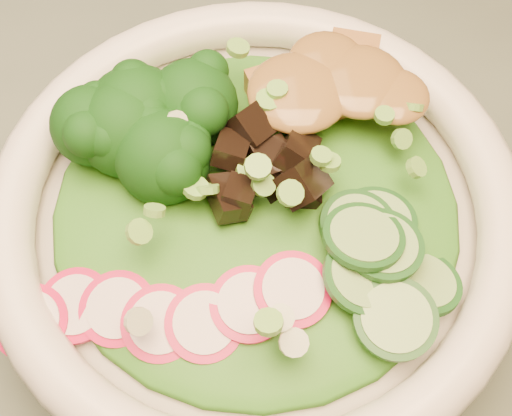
{
  "coord_description": "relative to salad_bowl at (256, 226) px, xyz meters",
  "views": [
    {
      "loc": [
        0.18,
        -0.1,
        1.17
      ],
      "look_at": [
        0.19,
        0.1,
        0.82
      ],
      "focal_mm": 50.0,
      "sensor_mm": 36.0,
      "label": 1
    }
  ],
  "objects": [
    {
      "name": "salad_bowl",
      "position": [
        0.0,
        0.0,
        0.0
      ],
      "size": [
        0.31,
        0.31,
        0.08
      ],
      "rotation": [
        0.0,
        0.0,
        -0.29
      ],
      "color": "silver",
      "rests_on": "dining_table"
    },
    {
      "name": "lettuce_bed",
      "position": [
        0.0,
        0.0,
        0.02
      ],
      "size": [
        0.23,
        0.23,
        0.03
      ],
      "primitive_type": "ellipsoid",
      "color": "#1C5D13",
      "rests_on": "salad_bowl"
    },
    {
      "name": "broccoli_florets",
      "position": [
        -0.06,
        0.04,
        0.04
      ],
      "size": [
        0.11,
        0.1,
        0.05
      ],
      "primitive_type": null,
      "rotation": [
        0.0,
        0.0,
        -0.29
      ],
      "color": "black",
      "rests_on": "salad_bowl"
    },
    {
      "name": "radish_slices",
      "position": [
        -0.04,
        -0.06,
        0.03
      ],
      "size": [
        0.13,
        0.08,
        0.02
      ],
      "primitive_type": null,
      "rotation": [
        0.0,
        0.0,
        -0.29
      ],
      "color": "#B70E3B",
      "rests_on": "salad_bowl"
    },
    {
      "name": "cucumber_slices",
      "position": [
        0.06,
        -0.04,
        0.04
      ],
      "size": [
        0.1,
        0.1,
        0.04
      ],
      "primitive_type": null,
      "rotation": [
        0.0,
        0.0,
        -0.29
      ],
      "color": "#80A95E",
      "rests_on": "salad_bowl"
    },
    {
      "name": "mushroom_heap",
      "position": [
        0.01,
        0.01,
        0.04
      ],
      "size": [
        0.1,
        0.1,
        0.05
      ],
      "primitive_type": null,
      "rotation": [
        0.0,
        0.0,
        -0.29
      ],
      "color": "black",
      "rests_on": "salad_bowl"
    },
    {
      "name": "tofu_cubes",
      "position": [
        0.04,
        0.06,
        0.04
      ],
      "size": [
        0.12,
        0.1,
        0.04
      ],
      "primitive_type": null,
      "rotation": [
        0.0,
        0.0,
        -0.29
      ],
      "color": "olive",
      "rests_on": "salad_bowl"
    },
    {
      "name": "peanut_sauce",
      "position": [
        0.04,
        0.06,
        0.05
      ],
      "size": [
        0.08,
        0.06,
        0.02
      ],
      "primitive_type": "ellipsoid",
      "color": "brown",
      "rests_on": "tofu_cubes"
    },
    {
      "name": "scallion_garnish",
      "position": [
        0.0,
        0.0,
        0.05
      ],
      "size": [
        0.22,
        0.22,
        0.03
      ],
      "primitive_type": null,
      "color": "#66A93B",
      "rests_on": "salad_bowl"
    }
  ]
}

